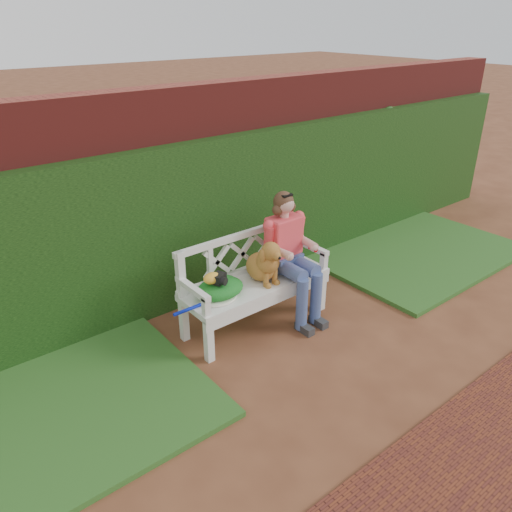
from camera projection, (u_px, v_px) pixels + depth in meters
ground at (335, 355)px, 4.54m from camera, size 60.00×60.00×0.00m
brick_wall at (213, 189)px, 5.40m from camera, size 10.00×0.30×2.20m
ivy_hedge at (225, 216)px, 5.35m from camera, size 10.00×0.18×1.70m
grass_left at (32, 417)px, 3.81m from camera, size 2.60×2.00×0.05m
grass_right at (411, 250)px, 6.51m from camera, size 2.60×2.00×0.05m
brick_paving at (507, 466)px, 3.41m from camera, size 4.00×1.20×0.03m
garden_bench at (256, 302)px, 4.92m from camera, size 1.62×0.72×0.48m
seated_woman at (286, 259)px, 4.95m from camera, size 0.72×0.82×1.22m
dog at (263, 260)px, 4.73m from camera, size 0.38×0.46×0.45m
tennis_racket at (215, 299)px, 4.48m from camera, size 0.67×0.28×0.03m
green_bag at (220, 288)px, 4.53m from camera, size 0.47×0.37×0.16m
camera_item at (219, 278)px, 4.45m from camera, size 0.15×0.14×0.08m
baseball_glove at (212, 278)px, 4.43m from camera, size 0.19×0.16×0.10m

